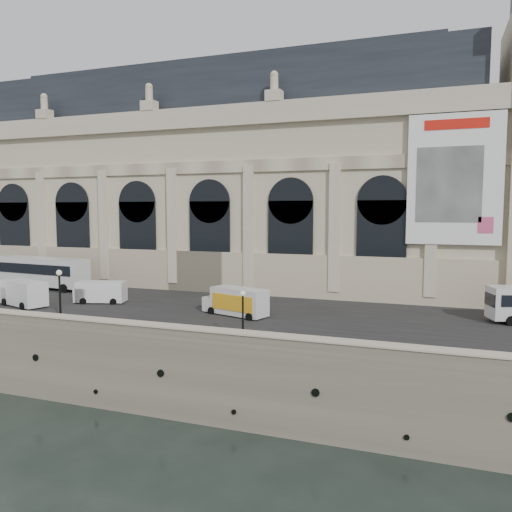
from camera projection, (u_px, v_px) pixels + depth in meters
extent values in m
plane|color=black|center=(139.00, 415.00, 38.92)|extent=(260.00, 260.00, 0.00)
cube|color=gray|center=(275.00, 301.00, 71.45)|extent=(160.00, 70.00, 6.00)
cube|color=#2D2D2D|center=(213.00, 306.00, 51.49)|extent=(160.00, 24.00, 0.06)
cube|color=gray|center=(142.00, 331.00, 38.88)|extent=(160.00, 1.20, 1.10)
cube|color=beige|center=(142.00, 324.00, 38.82)|extent=(160.00, 1.40, 0.12)
cube|color=beige|center=(225.00, 202.00, 68.43)|extent=(68.00, 18.00, 22.00)
cube|color=beige|center=(195.00, 272.00, 60.63)|extent=(68.60, 0.40, 5.00)
cube|color=beige|center=(193.00, 118.00, 58.80)|extent=(69.00, 0.80, 2.40)
cube|color=beige|center=(194.00, 168.00, 59.48)|extent=(68.00, 0.30, 1.40)
cube|color=#242A30|center=(224.00, 98.00, 67.14)|extent=(64.00, 15.00, 6.00)
cube|color=#242A30|center=(224.00, 71.00, 66.81)|extent=(56.00, 10.00, 1.20)
cube|color=black|center=(15.00, 235.00, 69.63)|extent=(5.20, 0.25, 9.00)
cylinder|color=black|center=(13.00, 202.00, 69.21)|extent=(5.20, 0.25, 5.20)
cube|color=beige|center=(42.00, 224.00, 67.75)|extent=(1.20, 0.50, 14.00)
cube|color=black|center=(73.00, 236.00, 66.27)|extent=(5.20, 0.25, 9.00)
cylinder|color=black|center=(72.00, 202.00, 65.86)|extent=(5.20, 0.25, 5.20)
cube|color=beige|center=(104.00, 225.00, 64.39)|extent=(1.20, 0.50, 14.00)
cube|color=black|center=(138.00, 238.00, 62.92)|extent=(5.20, 0.25, 9.00)
cylinder|color=black|center=(137.00, 202.00, 62.50)|extent=(5.20, 0.25, 5.20)
cube|color=beige|center=(172.00, 226.00, 61.04)|extent=(1.20, 0.50, 14.00)
cube|color=black|center=(210.00, 239.00, 59.56)|extent=(5.20, 0.25, 9.00)
cylinder|color=black|center=(209.00, 201.00, 59.15)|extent=(5.20, 0.25, 5.20)
cube|color=beige|center=(249.00, 227.00, 57.68)|extent=(1.20, 0.50, 14.00)
cube|color=black|center=(290.00, 241.00, 56.21)|extent=(5.20, 0.25, 9.00)
cylinder|color=black|center=(291.00, 201.00, 55.79)|extent=(5.20, 0.25, 5.20)
cube|color=beige|center=(334.00, 228.00, 54.33)|extent=(1.20, 0.50, 14.00)
cube|color=black|center=(381.00, 243.00, 52.85)|extent=(5.20, 0.25, 9.00)
cylinder|color=black|center=(382.00, 200.00, 52.44)|extent=(5.20, 0.25, 5.20)
cube|color=beige|center=(432.00, 229.00, 50.97)|extent=(1.20, 0.50, 14.00)
cube|color=white|center=(454.00, 179.00, 49.65)|extent=(9.00, 0.35, 13.00)
cube|color=red|center=(457.00, 124.00, 48.97)|extent=(6.00, 0.06, 1.00)
cube|color=gray|center=(449.00, 184.00, 49.68)|extent=(6.20, 0.06, 7.50)
cube|color=#CC4875|center=(486.00, 225.00, 48.87)|extent=(1.40, 0.06, 1.60)
cube|color=silver|center=(42.00, 271.00, 63.07)|extent=(13.55, 3.98, 3.45)
cube|color=black|center=(5.00, 266.00, 65.85)|extent=(0.31, 2.56, 1.34)
cube|color=black|center=(33.00, 269.00, 61.74)|extent=(12.20, 1.19, 1.22)
cube|color=black|center=(51.00, 267.00, 64.32)|extent=(12.20, 1.19, 1.22)
cylinder|color=black|center=(6.00, 283.00, 64.07)|extent=(1.14, 0.43, 1.11)
cylinder|color=black|center=(24.00, 281.00, 66.58)|extent=(1.14, 0.43, 1.11)
cylinder|color=black|center=(64.00, 289.00, 59.87)|extent=(1.14, 0.43, 1.11)
cylinder|color=black|center=(81.00, 285.00, 62.38)|extent=(1.14, 0.43, 1.11)
cube|color=black|center=(490.00, 300.00, 43.82)|extent=(0.71, 2.05, 1.10)
cylinder|color=black|center=(511.00, 321.00, 42.77)|extent=(0.96, 0.54, 0.92)
cylinder|color=black|center=(499.00, 315.00, 45.06)|extent=(0.96, 0.54, 0.92)
cube|color=silver|center=(24.00, 293.00, 51.53)|extent=(6.18, 3.92, 2.46)
cube|color=silver|center=(13.00, 294.00, 52.97)|extent=(2.23, 2.63, 1.71)
cube|color=black|center=(10.00, 288.00, 53.28)|extent=(0.65, 1.85, 0.85)
cylinder|color=black|center=(5.00, 302.00, 51.87)|extent=(0.86, 0.51, 0.81)
cylinder|color=black|center=(26.00, 299.00, 53.64)|extent=(0.86, 0.51, 0.81)
cylinder|color=black|center=(22.00, 306.00, 49.62)|extent=(0.86, 0.51, 0.81)
cylinder|color=black|center=(44.00, 303.00, 51.39)|extent=(0.86, 0.51, 0.81)
cube|color=silver|center=(101.00, 291.00, 53.36)|extent=(5.42, 3.28, 2.16)
cube|color=silver|center=(83.00, 294.00, 53.53)|extent=(1.90, 2.29, 1.50)
cube|color=black|center=(78.00, 289.00, 53.52)|extent=(0.52, 1.64, 0.75)
cylinder|color=black|center=(83.00, 301.00, 52.57)|extent=(0.75, 0.42, 0.71)
cylinder|color=black|center=(91.00, 298.00, 54.53)|extent=(0.75, 0.42, 0.71)
cylinder|color=black|center=(113.00, 302.00, 52.36)|extent=(0.75, 0.42, 0.71)
cylinder|color=black|center=(120.00, 298.00, 54.32)|extent=(0.75, 0.42, 0.71)
cube|color=silver|center=(239.00, 301.00, 46.79)|extent=(5.90, 3.69, 2.48)
cube|color=orange|center=(232.00, 303.00, 45.93)|extent=(4.58, 1.51, 1.47)
cube|color=red|center=(232.00, 303.00, 45.93)|extent=(2.64, 0.88, 0.55)
cube|color=silver|center=(215.00, 303.00, 48.73)|extent=(2.02, 2.38, 1.38)
cylinder|color=black|center=(211.00, 311.00, 47.60)|extent=(0.78, 0.47, 0.74)
cylinder|color=black|center=(226.00, 307.00, 49.28)|extent=(0.78, 0.47, 0.74)
cylinder|color=black|center=(249.00, 317.00, 44.82)|extent=(0.78, 0.47, 0.74)
cylinder|color=black|center=(263.00, 313.00, 46.50)|extent=(0.78, 0.47, 0.74)
cylinder|color=black|center=(61.00, 322.00, 43.51)|extent=(0.49, 0.49, 0.44)
cylinder|color=black|center=(60.00, 299.00, 43.33)|extent=(0.18, 0.18, 4.45)
sphere|color=beige|center=(59.00, 273.00, 43.11)|extent=(0.49, 0.49, 0.49)
cylinder|color=black|center=(243.00, 339.00, 37.91)|extent=(0.40, 0.40, 0.36)
cylinder|color=black|center=(243.00, 318.00, 37.76)|extent=(0.14, 0.14, 3.60)
sphere|color=beige|center=(243.00, 293.00, 37.58)|extent=(0.40, 0.40, 0.40)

